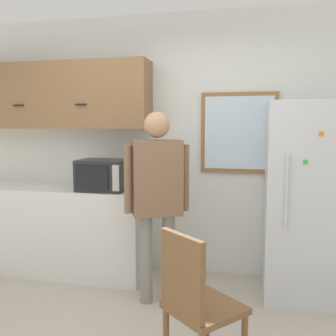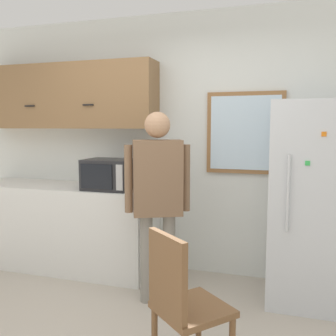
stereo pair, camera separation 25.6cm
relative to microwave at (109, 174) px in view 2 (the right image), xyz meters
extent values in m
cube|color=silver|center=(0.57, 0.45, 0.29)|extent=(6.00, 0.06, 2.70)
cube|color=silver|center=(-0.62, 0.10, -0.61)|extent=(2.03, 0.64, 0.91)
cube|color=olive|center=(-0.62, 0.25, 0.80)|extent=(2.03, 0.33, 0.69)
cube|color=black|center=(-0.97, 0.08, 0.70)|extent=(0.12, 0.01, 0.01)
cube|color=black|center=(-0.26, 0.08, 0.70)|extent=(0.12, 0.01, 0.01)
cube|color=#232326|center=(0.00, 0.00, 0.00)|extent=(0.48, 0.36, 0.31)
cube|color=black|center=(-0.04, -0.18, 0.00)|extent=(0.33, 0.01, 0.24)
cube|color=#B2B2B2|center=(0.20, -0.18, 0.00)|extent=(0.07, 0.01, 0.25)
cylinder|color=gray|center=(0.56, -0.41, -0.67)|extent=(0.11, 0.11, 0.78)
cylinder|color=gray|center=(0.74, -0.33, -0.67)|extent=(0.11, 0.11, 0.78)
cube|color=brown|center=(0.65, -0.37, 0.04)|extent=(0.47, 0.37, 0.65)
sphere|color=tan|center=(0.65, -0.37, 0.49)|extent=(0.22, 0.22, 0.22)
cylinder|color=brown|center=(0.42, -0.47, 0.04)|extent=(0.07, 0.07, 0.58)
cylinder|color=brown|center=(0.87, -0.27, 0.04)|extent=(0.07, 0.07, 0.58)
cube|color=silver|center=(1.91, 0.06, -0.18)|extent=(0.68, 0.70, 1.76)
cylinder|color=silver|center=(1.72, -0.32, -0.04)|extent=(0.02, 0.02, 0.62)
cube|color=green|center=(1.85, -0.30, 0.20)|extent=(0.04, 0.01, 0.04)
cube|color=orange|center=(1.96, -0.30, 0.42)|extent=(0.04, 0.01, 0.04)
cube|color=brown|center=(1.18, -1.26, -0.63)|extent=(0.57, 0.57, 0.04)
cylinder|color=brown|center=(1.16, -1.01, -0.86)|extent=(0.04, 0.04, 0.41)
cube|color=brown|center=(1.06, -1.39, -0.37)|extent=(0.31, 0.28, 0.48)
cube|color=olive|center=(1.30, 0.41, 0.42)|extent=(0.76, 0.04, 0.81)
cube|color=silver|center=(1.30, 0.39, 0.42)|extent=(0.68, 0.01, 0.73)
camera|label=1|loc=(1.44, -3.44, 0.49)|focal=40.00mm
camera|label=2|loc=(1.69, -3.38, 0.49)|focal=40.00mm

